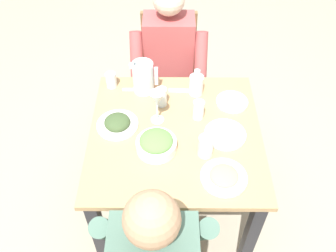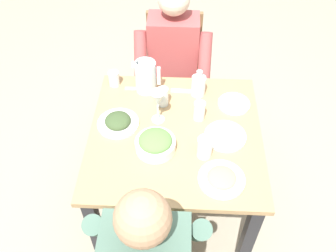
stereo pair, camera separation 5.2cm
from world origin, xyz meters
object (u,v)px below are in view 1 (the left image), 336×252
at_px(diner_near, 156,250).
at_px(water_glass_near_left, 206,146).
at_px(plate_fries, 224,176).
at_px(dining_table, 175,146).
at_px(plate_yoghurt, 232,101).
at_px(plate_beans, 225,133).
at_px(oil_carafe, 196,86).
at_px(diner_far, 169,69).
at_px(water_glass_near_right, 198,110).
at_px(water_glass_by_pitcher, 161,97).
at_px(chair_far, 169,67).
at_px(wine_glass, 157,101).
at_px(water_pitcher, 143,77).
at_px(salad_bowl, 156,143).
at_px(water_glass_center, 111,80).
at_px(plate_dolmas, 117,123).

distance_m(diner_near, water_glass_near_left, 0.54).
height_order(diner_near, plate_fries, diner_near).
relative_size(dining_table, plate_yoghurt, 5.03).
xyz_separation_m(plate_beans, oil_carafe, (-0.14, 0.33, 0.04)).
xyz_separation_m(diner_far, water_glass_near_right, (0.16, -0.50, 0.12)).
height_order(dining_table, water_glass_by_pitcher, water_glass_by_pitcher).
bearing_deg(dining_table, plate_beans, -4.48).
height_order(plate_yoghurt, plate_fries, plate_yoghurt).
xyz_separation_m(diner_near, plate_beans, (0.34, 0.59, 0.08)).
xyz_separation_m(dining_table, plate_beans, (0.26, -0.02, 0.13)).
distance_m(dining_table, chair_far, 0.82).
bearing_deg(wine_glass, oil_carafe, 45.52).
height_order(diner_near, diner_far, same).
bearing_deg(plate_beans, wine_glass, 163.10).
relative_size(water_glass_near_right, oil_carafe, 0.67).
height_order(water_pitcher, plate_yoghurt, water_pitcher).
bearing_deg(plate_fries, salad_bowl, 151.15).
distance_m(plate_fries, water_glass_by_pitcher, 0.59).
bearing_deg(oil_carafe, plate_beans, -67.21).
bearing_deg(water_glass_near_right, water_pitcher, 143.97).
xyz_separation_m(water_glass_center, water_glass_near_right, (0.50, -0.26, 0.01)).
relative_size(water_glass_center, oil_carafe, 0.55).
xyz_separation_m(salad_bowl, plate_dolmas, (-0.21, 0.16, -0.02)).
relative_size(salad_bowl, water_glass_center, 2.24).
height_order(chair_far, plate_dolmas, chair_far).
xyz_separation_m(water_pitcher, plate_fries, (0.40, -0.62, -0.08)).
bearing_deg(water_glass_by_pitcher, plate_beans, -34.76).
bearing_deg(diner_far, plate_beans, -65.05).
distance_m(plate_beans, water_glass_near_left, 0.17).
bearing_deg(water_glass_near_right, plate_fries, -75.91).
relative_size(diner_near, salad_bowl, 5.77).
xyz_separation_m(water_pitcher, plate_beans, (0.44, -0.35, -0.08)).
height_order(water_glass_near_left, water_glass_near_right, water_glass_near_left).
height_order(diner_far, water_glass_by_pitcher, diner_far).
relative_size(diner_far, wine_glass, 5.95).
relative_size(chair_far, water_pitcher, 4.59).
height_order(plate_yoghurt, water_glass_center, water_glass_center).
relative_size(plate_yoghurt, water_glass_by_pitcher, 1.61).
bearing_deg(diner_near, plate_yoghurt, 64.13).
bearing_deg(water_glass_near_right, plate_dolmas, -171.21).
bearing_deg(salad_bowl, water_glass_near_left, -6.67).
bearing_deg(diner_near, water_pitcher, 95.72).
relative_size(plate_beans, plate_yoghurt, 1.21).
distance_m(water_pitcher, salad_bowl, 0.46).
bearing_deg(water_glass_near_right, diner_far, 107.70).
relative_size(plate_dolmas, water_glass_by_pitcher, 1.99).
height_order(water_pitcher, salad_bowl, water_pitcher).
height_order(chair_far, plate_beans, chair_far).
height_order(water_glass_by_pitcher, water_glass_center, water_glass_by_pitcher).
relative_size(diner_far, water_glass_near_left, 10.18).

